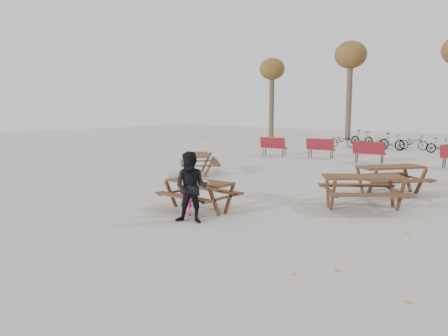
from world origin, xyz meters
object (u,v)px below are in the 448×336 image
Objects in this scene: main_picnic_table at (200,188)px; picnic_table_far at (390,180)px; picnic_table_north at (200,164)px; food_tray at (205,183)px; child at (186,191)px; picnic_table_east at (363,192)px; soda_bottle at (195,179)px; adult at (191,187)px.

main_picnic_table is 6.14m from picnic_table_far.
food_tray is at bearing -2.02° from picnic_table_north.
food_tray is 0.51m from child.
child is (-0.28, -0.39, -0.19)m from food_tray.
picnic_table_east is at bearing 46.23° from food_tray.
picnic_table_east is (3.20, 3.02, -0.41)m from soda_bottle.
picnic_table_far is at bearing 59.66° from main_picnic_table.
main_picnic_table is 10.59× the size of soda_bottle.
picnic_table_north is at bearing 133.42° from food_tray.
food_tray is at bearing 84.86° from adult.
picnic_table_far reaches higher than picnic_table_north.
food_tray is 0.09× the size of picnic_table_far.
picnic_table_far is (3.02, 5.88, -0.17)m from child.
food_tray is 0.09× the size of picnic_table_east.
adult reaches higher than picnic_table_north.
food_tray is 1.06× the size of soda_bottle.
picnic_table_north is at bearing 129.56° from picnic_table_east.
picnic_table_east is at bearing -139.72° from picnic_table_far.
child reaches higher than food_tray.
main_picnic_table is 1.26m from adult.
picnic_table_far is (3.10, 5.30, -0.15)m from main_picnic_table.
picnic_table_far is at bearing 71.00° from child.
adult is at bearing -163.51° from picnic_table_far.
soda_bottle is (0.03, -0.21, 0.26)m from main_picnic_table.
child reaches higher than picnic_table_far.
food_tray is 0.15× the size of child.
food_tray is 6.15m from picnic_table_far.
main_picnic_table is at bearing -3.26° from picnic_table_north.
food_tray is at bearing -170.83° from picnic_table_east.
adult is 0.82× the size of picnic_table_far.
main_picnic_table is 0.96× the size of picnic_table_north.
picnic_table_east is at bearing 30.49° from adult.
adult is at bearing -160.65° from picnic_table_east.
soda_bottle is at bearing -171.74° from picnic_table_far.
food_tray is at bearing -27.52° from main_picnic_table.
picnic_table_east is 1.02× the size of picnic_table_far.
picnic_table_north is (-4.13, 4.55, -0.18)m from main_picnic_table.
food_tray reaches higher than main_picnic_table.
child is 0.73× the size of adult.
picnic_table_far reaches higher than main_picnic_table.
adult is 6.79m from picnic_table_far.
child is 6.64m from picnic_table_north.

